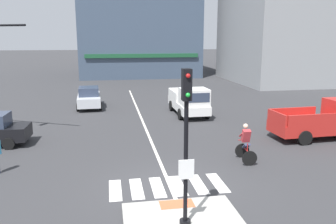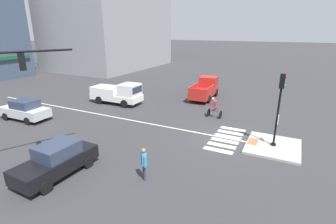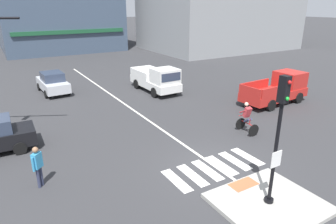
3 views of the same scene
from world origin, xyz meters
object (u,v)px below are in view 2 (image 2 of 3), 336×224
Objects in this scene: car_silver_westbound_distant at (25,110)px; car_black_cross_left at (57,160)px; pickup_truck_red_cross_right at (205,89)px; cyclist at (214,107)px; signal_pole at (279,104)px; pickup_truck_white_eastbound_far at (120,94)px; pedestrian_at_curb_left at (144,161)px.

car_black_cross_left is at bearing -116.91° from car_silver_westbound_distant.
cyclist is at bearing -154.63° from pickup_truck_red_cross_right.
car_black_cross_left is 0.80× the size of pickup_truck_red_cross_right.
signal_pole is at bearing -127.64° from cyclist.
car_black_cross_left is 17.83m from pickup_truck_red_cross_right.
cyclist is (3.85, 5.00, -1.96)m from signal_pole.
car_black_cross_left is at bearing 131.13° from signal_pole.
pickup_truck_red_cross_right is (6.05, -6.61, 0.00)m from pickup_truck_white_eastbound_far.
pickup_truck_white_eastbound_far is at bearing 76.18° from signal_pole.
car_black_cross_left is at bearing 160.05° from cyclist.
signal_pole is 2.64× the size of cyclist.
pickup_truck_white_eastbound_far is at bearing -30.02° from car_silver_westbound_distant.
pickup_truck_red_cross_right is 6.34m from cyclist.
pickup_truck_white_eastbound_far reaches higher than cyclist.
pedestrian_at_curb_left is at bearing -171.39° from pickup_truck_red_cross_right.
car_silver_westbound_distant is 8.20m from pickup_truck_white_eastbound_far.
car_silver_westbound_distant is at bearing 118.95° from cyclist.
car_black_cross_left is 12.80m from cyclist.
pedestrian_at_curb_left is (-16.17, -2.45, 0.00)m from pickup_truck_red_cross_right.
pickup_truck_white_eastbound_far and pickup_truck_red_cross_right have the same top height.
pickup_truck_red_cross_right reaches higher than car_black_cross_left.
pickup_truck_white_eastbound_far is 9.33m from cyclist.
signal_pole is 8.63m from pedestrian_at_curb_left.
pickup_truck_red_cross_right reaches higher than car_silver_westbound_distant.
pickup_truck_white_eastbound_far is (7.10, -4.10, 0.17)m from car_silver_westbound_distant.
car_silver_westbound_distant is at bearing 140.84° from pickup_truck_red_cross_right.
cyclist is at bearing -1.46° from pedestrian_at_curb_left.
signal_pole reaches higher than pickup_truck_red_cross_right.
cyclist is at bearing -19.95° from car_black_cross_left.
pickup_truck_white_eastbound_far reaches higher than pedestrian_at_curb_left.
car_black_cross_left is 12.71m from pickup_truck_white_eastbound_far.
car_silver_westbound_distant is at bearing 63.09° from car_black_cross_left.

